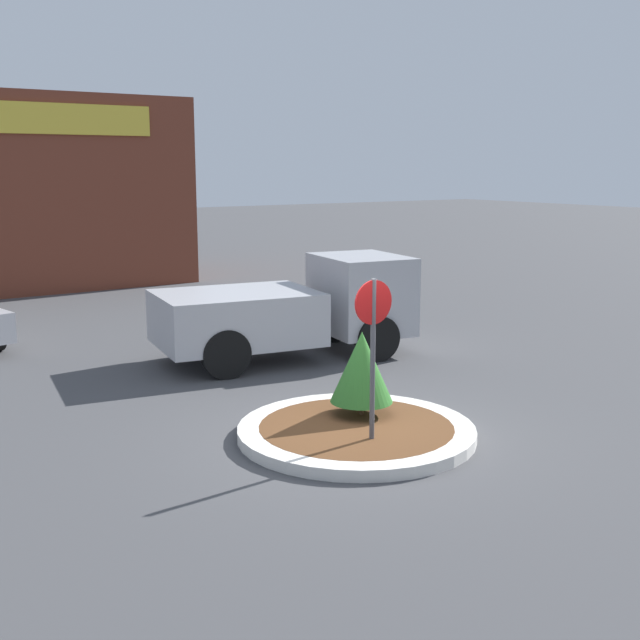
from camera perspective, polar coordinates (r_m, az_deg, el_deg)
The scene contains 6 objects.
ground_plane at distance 11.74m, azimuth 2.59°, elevation -8.32°, with size 120.00×120.00×0.00m, color #474749.
traffic_island at distance 11.71m, azimuth 2.59°, elevation -7.93°, with size 3.44×3.44×0.17m.
stop_sign at distance 10.80m, azimuth 3.79°, elevation -1.12°, with size 0.60×0.07×2.39m.
island_shrub at distance 12.01m, azimuth 2.98°, elevation -3.35°, with size 0.94×0.94×1.28m.
utility_truck at distance 16.25m, azimuth -1.89°, elevation 0.84°, with size 5.38×2.88×2.02m.
storefront_building at distance 28.21m, azimuth -21.19°, elevation 8.49°, with size 10.43×6.07×6.03m.
Camera 1 is at (-6.59, -8.91, 3.87)m, focal length 45.00 mm.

